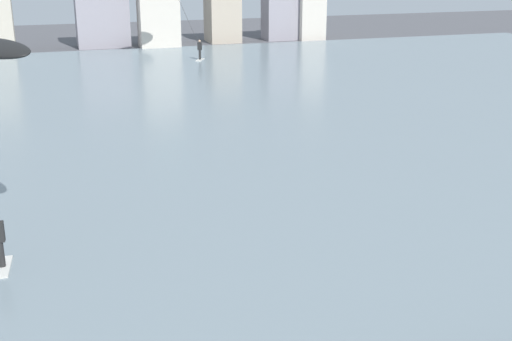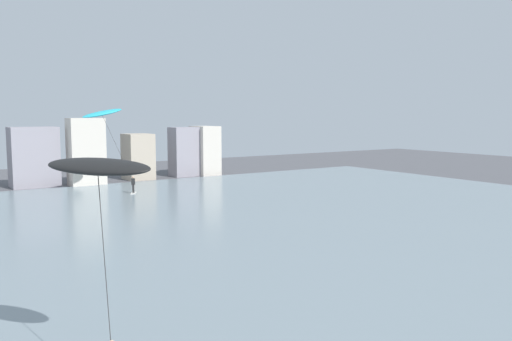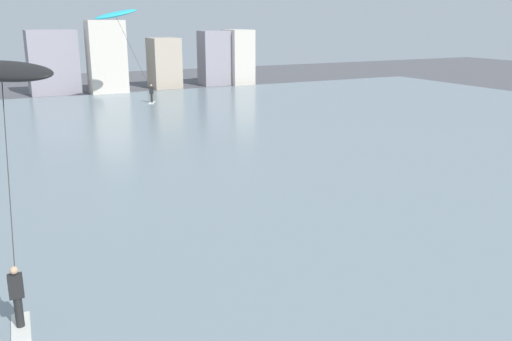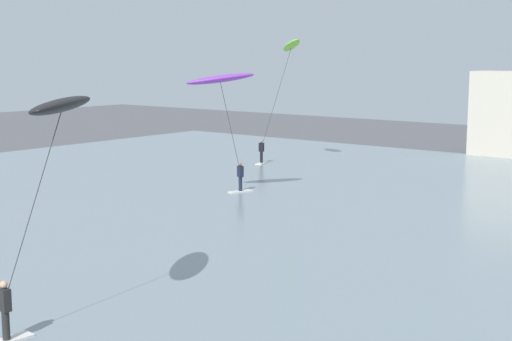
{
  "view_description": "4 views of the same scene",
  "coord_description": "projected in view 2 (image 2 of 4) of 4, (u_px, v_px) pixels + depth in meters",
  "views": [
    {
      "loc": [
        -5.94,
        -6.56,
        8.95
      ],
      "look_at": [
        -0.69,
        10.31,
        3.07
      ],
      "focal_mm": 47.31,
      "sensor_mm": 36.0,
      "label": 1
    },
    {
      "loc": [
        -11.97,
        -0.79,
        7.69
      ],
      "look_at": [
        -0.36,
        16.63,
        5.45
      ],
      "focal_mm": 37.13,
      "sensor_mm": 36.0,
      "label": 2
    },
    {
      "loc": [
        -8.07,
        -0.98,
        7.45
      ],
      "look_at": [
        0.77,
        16.44,
        2.09
      ],
      "focal_mm": 39.08,
      "sensor_mm": 36.0,
      "label": 3
    },
    {
      "loc": [
        8.87,
        2.11,
        7.48
      ],
      "look_at": [
        -0.84,
        14.3,
        5.07
      ],
      "focal_mm": 51.98,
      "sensor_mm": 36.0,
      "label": 4
    }
  ],
  "objects": [
    {
      "name": "kitesurfer_cyan",
      "position": [
        104.0,
        119.0,
        49.33
      ],
      "size": [
        4.96,
        2.31,
        8.34
      ],
      "color": "silver",
      "rests_on": "water_bay"
    },
    {
      "name": "far_shore_buildings",
      "position": [
        83.0,
        156.0,
        58.16
      ],
      "size": [
        34.37,
        5.13,
        7.27
      ],
      "color": "gray",
      "rests_on": "ground"
    },
    {
      "name": "water_bay",
      "position": [
        142.0,
        237.0,
        32.9
      ],
      "size": [
        84.0,
        52.0,
        0.1
      ],
      "primitive_type": "cube",
      "color": "gray",
      "rests_on": "ground"
    },
    {
      "name": "kitesurfer_black",
      "position": [
        99.0,
        182.0,
        15.04
      ],
      "size": [
        2.94,
        4.31,
        6.43
      ],
      "color": "silver",
      "rests_on": "water_bay"
    }
  ]
}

